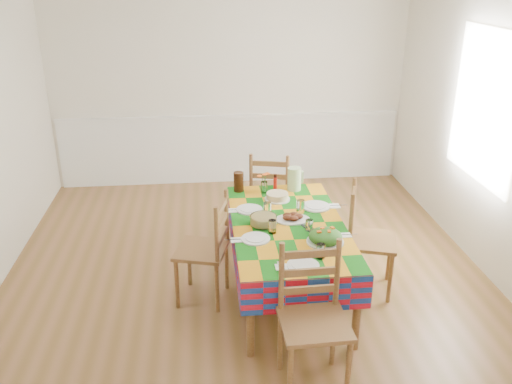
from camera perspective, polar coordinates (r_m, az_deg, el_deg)
The scene contains 23 objects.
room at distance 4.56m, azimuth -1.08°, elevation 5.55°, with size 4.58×5.08×2.78m.
wainscot at distance 7.19m, azimuth -2.69°, elevation 4.79°, with size 4.41×0.06×0.92m.
window_right at distance 5.45m, azimuth 22.95°, elevation 8.25°, with size 1.40×1.40×0.00m, color white.
dining_table at distance 4.62m, azimuth 3.40°, elevation -4.16°, with size 0.95×1.76×0.68m.
setting_near_head at distance 4.00m, azimuth 5.57°, elevation -7.15°, with size 0.39×0.26×0.11m.
setting_left_near at distance 4.35m, azimuth 0.53°, elevation -4.46°, with size 0.43×0.25×0.11m.
setting_left_far at distance 4.78m, azimuth -0.08°, elevation -1.81°, with size 0.43×0.26×0.11m.
setting_right_near at distance 4.42m, azimuth 6.95°, elevation -4.19°, with size 0.41×0.24×0.11m.
setting_right_far at distance 4.86m, azimuth 5.81°, elevation -1.52°, with size 0.49×0.28×0.12m.
meat_platter at distance 4.64m, azimuth 3.83°, elevation -2.72°, with size 0.30×0.22×0.06m.
salad_platter at distance 4.29m, azimuth 7.32°, elevation -4.73°, with size 0.29×0.29×0.12m.
pasta_bowl at distance 4.54m, azimuth 0.79°, elevation -2.99°, with size 0.23×0.23×0.08m.
cake at distance 5.03m, azimuth 2.26°, elevation -0.48°, with size 0.24×0.24×0.07m.
serving_utensils at distance 4.53m, azimuth 5.52°, elevation -3.69°, with size 0.13×0.30×0.01m.
flower_vase at distance 5.17m, azimuth 0.85°, elevation 0.84°, with size 0.13×0.11×0.21m.
hot_sauce at distance 5.26m, azimuth 2.04°, elevation 1.09°, with size 0.04×0.04×0.15m, color red.
green_pitcher at distance 5.24m, azimuth 4.05°, elevation 1.39°, with size 0.13×0.13×0.22m, color #BCE19F.
tea_pitcher at distance 5.20m, azimuth -1.84°, elevation 1.09°, with size 0.10×0.10×0.19m, color black.
name_card at distance 3.86m, azimuth 5.05°, elevation -8.66°, with size 0.07×0.02×0.01m, color white.
chair_near at distance 3.75m, azimuth 6.02°, elevation -13.21°, with size 0.47×0.45×1.02m.
chair_far at distance 5.66m, azimuth 1.53°, elevation -0.35°, with size 0.51×0.50×0.97m.
chair_left at distance 4.62m, azimuth -5.23°, elevation -6.10°, with size 0.51×0.52×0.97m.
chair_right at distance 4.84m, azimuth 11.54°, elevation -4.96°, with size 0.53×0.54×0.99m.
Camera 1 is at (-0.36, -4.34, 2.70)m, focal length 38.00 mm.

